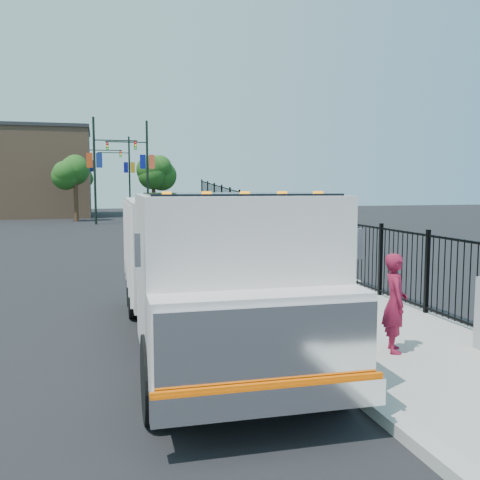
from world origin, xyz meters
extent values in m
plane|color=black|center=(0.00, 0.00, 0.00)|extent=(120.00, 120.00, 0.00)
cube|color=#9E998E|center=(1.93, -2.00, 0.06)|extent=(3.55, 12.00, 0.12)
cube|color=#ADAAA3|center=(0.00, -2.00, 0.08)|extent=(0.30, 12.00, 0.16)
cube|color=#9E998E|center=(2.12, 16.00, 0.00)|extent=(3.95, 24.06, 3.19)
cube|color=black|center=(3.55, 12.00, 0.90)|extent=(0.10, 28.00, 1.80)
cube|color=black|center=(-1.54, -0.43, 0.60)|extent=(1.28, 7.49, 0.24)
cube|color=silver|center=(-1.60, -2.95, 1.70)|extent=(2.64, 2.48, 2.20)
cube|color=silver|center=(-1.63, -4.32, 1.15)|extent=(2.60, 0.83, 1.10)
cube|color=silver|center=(-1.64, -4.73, 1.15)|extent=(2.53, 0.15, 0.93)
cube|color=silver|center=(-1.64, -4.82, 0.60)|extent=(2.64, 0.26, 0.31)
cube|color=#EF5500|center=(-1.64, -4.82, 0.77)|extent=(2.64, 0.12, 0.07)
cube|color=black|center=(-1.61, -3.23, 2.36)|extent=(2.45, 1.49, 0.93)
cube|color=silver|center=(-1.50, 1.00, 1.70)|extent=(2.75, 4.67, 1.87)
cube|color=silver|center=(-3.00, -4.02, 2.20)|extent=(0.07, 0.07, 0.38)
cube|color=silver|center=(-0.25, -4.08, 2.20)|extent=(0.07, 0.07, 0.38)
cube|color=orange|center=(-2.60, -3.59, 2.82)|extent=(0.11, 0.09, 0.07)
cube|color=orange|center=(-2.11, -3.60, 2.82)|extent=(0.11, 0.09, 0.07)
cube|color=orange|center=(-1.61, -3.61, 2.82)|extent=(0.11, 0.09, 0.07)
cube|color=orange|center=(-1.12, -3.62, 2.82)|extent=(0.11, 0.09, 0.07)
cube|color=orange|center=(-0.63, -3.64, 2.82)|extent=(0.11, 0.09, 0.07)
cylinder|color=black|center=(-2.77, -3.69, 0.55)|extent=(0.38, 1.11, 1.10)
cylinder|color=black|center=(-0.47, -3.75, 0.55)|extent=(0.38, 1.11, 1.10)
cylinder|color=black|center=(-2.64, 1.69, 0.55)|extent=(0.38, 1.11, 1.10)
cylinder|color=black|center=(-0.33, 1.63, 0.55)|extent=(0.38, 1.11, 1.10)
cylinder|color=black|center=(-2.61, 2.89, 0.55)|extent=(0.38, 1.11, 1.10)
cylinder|color=black|center=(-0.30, 2.84, 0.55)|extent=(0.38, 1.11, 1.10)
imported|color=maroon|center=(1.38, -2.28, 0.96)|extent=(0.58, 0.71, 1.68)
ellipsoid|color=silver|center=(0.97, 0.55, 0.17)|extent=(0.38, 0.38, 0.10)
cylinder|color=black|center=(-3.52, 31.59, 4.00)|extent=(0.18, 0.18, 8.00)
cube|color=black|center=(-1.92, 31.59, 6.30)|extent=(3.20, 0.08, 0.08)
cube|color=black|center=(-0.48, 31.59, 5.95)|extent=(0.18, 0.22, 0.60)
cube|color=navy|center=(-3.17, 31.59, 4.80)|extent=(0.45, 0.04, 1.10)
cube|color=#C93E15|center=(-3.87, 31.59, 4.80)|extent=(0.45, 0.04, 1.10)
cylinder|color=black|center=(0.52, 32.95, 4.00)|extent=(0.18, 0.18, 8.00)
cube|color=black|center=(-1.08, 32.95, 6.30)|extent=(3.20, 0.08, 0.08)
cube|color=black|center=(-2.52, 32.95, 5.95)|extent=(0.18, 0.22, 0.60)
cube|color=#E94B2B|center=(0.87, 32.95, 4.80)|extent=(0.45, 0.04, 1.10)
cube|color=navy|center=(0.17, 32.95, 4.80)|extent=(0.45, 0.04, 1.10)
cylinder|color=black|center=(-4.12, 43.43, 4.00)|extent=(0.18, 0.18, 8.00)
cube|color=black|center=(-2.52, 43.43, 6.30)|extent=(3.20, 0.08, 0.08)
cube|color=black|center=(-1.08, 43.43, 5.95)|extent=(0.18, 0.22, 0.60)
cube|color=navy|center=(-3.77, 43.43, 4.80)|extent=(0.45, 0.04, 1.10)
cube|color=#EB5924|center=(-4.47, 43.43, 4.80)|extent=(0.45, 0.04, 1.10)
cylinder|color=black|center=(-0.04, 47.27, 4.00)|extent=(0.18, 0.18, 8.00)
cube|color=black|center=(-1.64, 47.27, 6.30)|extent=(3.20, 0.08, 0.08)
cube|color=black|center=(-3.08, 47.27, 5.95)|extent=(0.18, 0.22, 0.60)
cube|color=gold|center=(0.31, 47.27, 4.80)|extent=(0.45, 0.04, 1.10)
cube|color=navy|center=(-0.39, 47.27, 4.80)|extent=(0.45, 0.04, 1.10)
cylinder|color=#382314|center=(-5.05, 35.27, 1.60)|extent=(0.36, 0.36, 3.20)
sphere|color=#194714|center=(-5.05, 35.27, 4.00)|extent=(2.45, 2.45, 2.45)
cylinder|color=#382314|center=(1.63, 39.29, 1.60)|extent=(0.36, 0.36, 3.20)
sphere|color=#194714|center=(1.63, 39.29, 4.00)|extent=(2.56, 2.56, 2.56)
cylinder|color=#382314|center=(-5.11, 49.36, 1.60)|extent=(0.36, 0.36, 3.20)
sphere|color=#194714|center=(-5.11, 49.36, 4.00)|extent=(2.39, 2.39, 2.39)
cube|color=#8C664C|center=(-9.00, 44.00, 4.00)|extent=(10.00, 10.00, 8.00)
camera|label=1|loc=(-3.43, -10.15, 2.93)|focal=40.00mm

